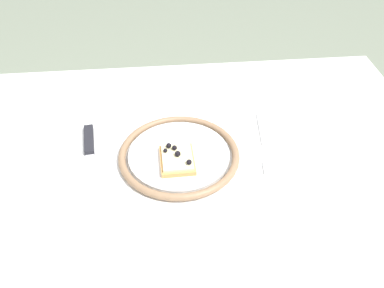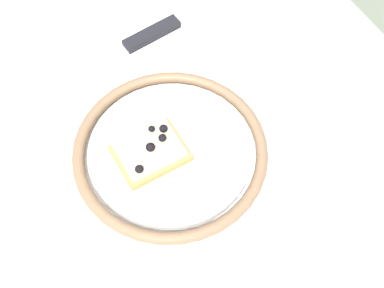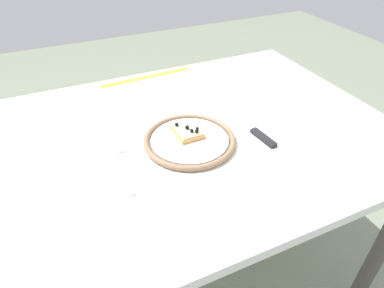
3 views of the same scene
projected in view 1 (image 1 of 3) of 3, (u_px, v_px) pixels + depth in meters
The scene contains 5 objects.
dining_table at pixel (172, 206), 0.87m from camera, with size 1.16×0.84×0.74m.
plate at pixel (179, 155), 0.84m from camera, with size 0.25×0.25×0.02m.
pizza_slice_near at pixel (177, 159), 0.81m from camera, with size 0.07×0.09×0.03m.
knife at pixel (89, 150), 0.86m from camera, with size 0.04×0.24×0.01m.
fork at pixel (264, 143), 0.88m from camera, with size 0.04×0.20×0.00m.
Camera 1 is at (0.01, 0.57, 1.32)m, focal length 38.43 mm.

